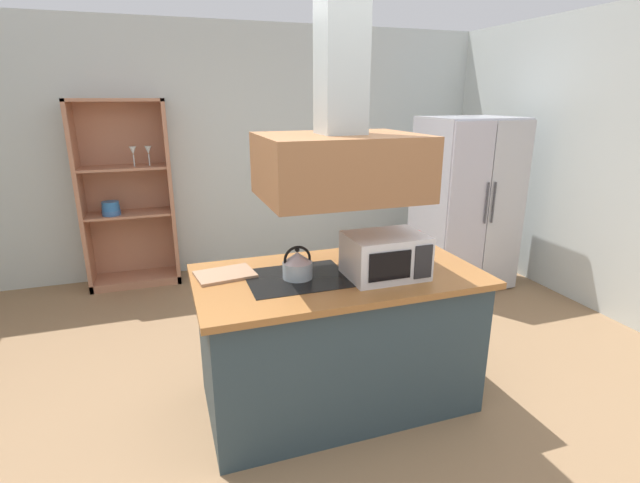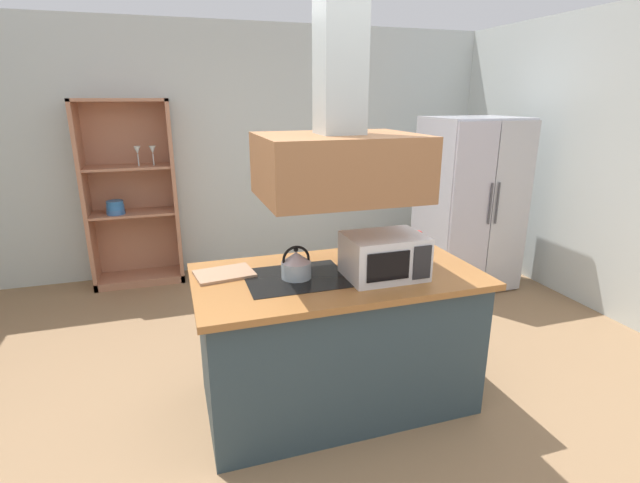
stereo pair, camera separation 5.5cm
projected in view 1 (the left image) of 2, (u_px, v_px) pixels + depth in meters
The scene contains 10 objects.
ground_plane at pixel (321, 414), 2.99m from camera, with size 7.80×7.80×0.00m, color #926F4D.
wall_back at pixel (235, 151), 5.30m from camera, with size 6.00×0.12×2.70m, color silver.
kitchen_island at pixel (338, 338), 3.01m from camera, with size 1.74×0.93×0.90m.
range_hood at pixel (340, 143), 2.64m from camera, with size 0.90×0.70×1.33m.
refrigerator at pixel (465, 203), 4.88m from camera, with size 0.90×0.78×1.74m.
dish_cabinet at pixel (128, 205), 4.89m from camera, with size 0.90×0.40×1.92m.
kettle at pixel (297, 265), 2.77m from camera, with size 0.18×0.18×0.20m.
cutting_board at pixel (225, 274), 2.83m from camera, with size 0.34×0.24×0.02m, color #A37C5E.
microwave at pixel (385, 256), 2.79m from camera, with size 0.46×0.35×0.26m.
fruit_bowl at pixel (410, 242), 3.33m from camera, with size 0.25×0.25×0.14m.
Camera 1 is at (-0.83, -2.39, 1.94)m, focal length 26.34 mm.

